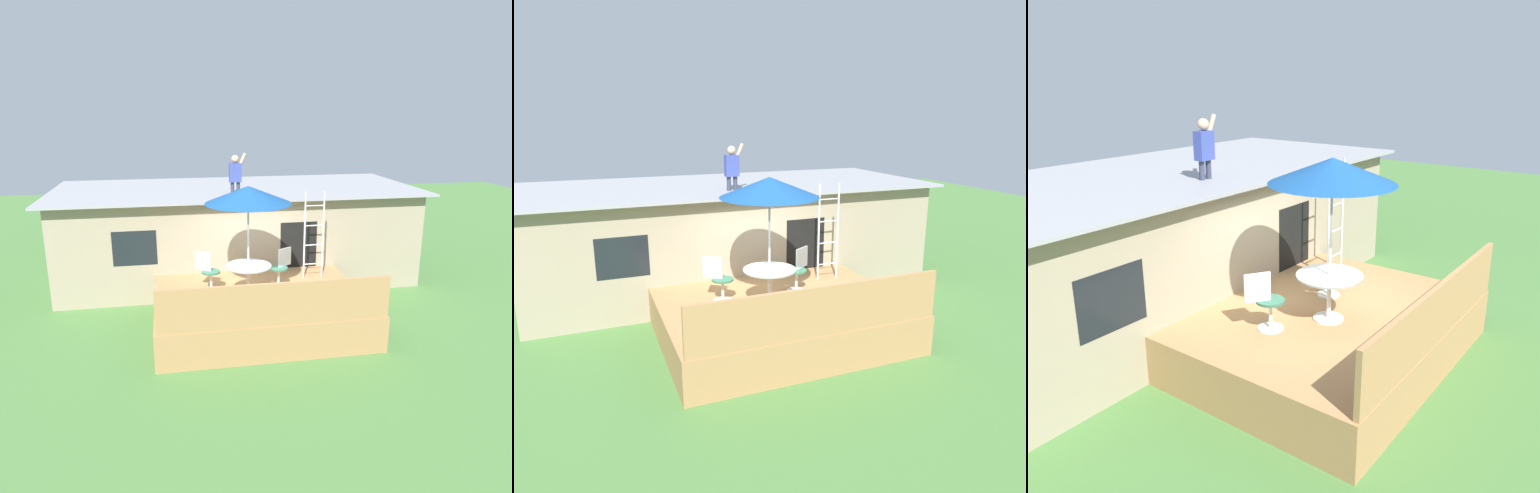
# 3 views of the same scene
# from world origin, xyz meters

# --- Properties ---
(ground_plane) EXTENTS (40.00, 40.00, 0.00)m
(ground_plane) POSITION_xyz_m (0.00, 0.00, 0.00)
(ground_plane) COLOR #477538
(house) EXTENTS (10.50, 4.50, 2.71)m
(house) POSITION_xyz_m (-0.00, 3.60, 1.36)
(house) COLOR gray
(house) RESTS_ON ground
(deck) EXTENTS (4.78, 3.89, 0.80)m
(deck) POSITION_xyz_m (0.00, 0.00, 0.40)
(deck) COLOR #A87A4C
(deck) RESTS_ON ground
(deck_railing) EXTENTS (4.68, 0.08, 0.90)m
(deck_railing) POSITION_xyz_m (0.00, -1.90, 1.25)
(deck_railing) COLOR #A87A4C
(deck_railing) RESTS_ON deck
(patio_table) EXTENTS (1.04, 1.04, 0.74)m
(patio_table) POSITION_xyz_m (-0.28, -0.25, 1.39)
(patio_table) COLOR silver
(patio_table) RESTS_ON deck
(patio_umbrella) EXTENTS (1.90, 1.90, 2.54)m
(patio_umbrella) POSITION_xyz_m (-0.28, -0.25, 3.15)
(patio_umbrella) COLOR silver
(patio_umbrella) RESTS_ON deck
(step_ladder) EXTENTS (0.52, 0.04, 2.20)m
(step_ladder) POSITION_xyz_m (1.55, 0.75, 1.90)
(step_ladder) COLOR silver
(step_ladder) RESTS_ON deck
(person_figure) EXTENTS (0.47, 0.20, 1.11)m
(person_figure) POSITION_xyz_m (-0.17, 2.40, 3.32)
(person_figure) COLOR #33384C
(person_figure) RESTS_ON house
(patio_chair_left) EXTENTS (0.57, 0.46, 0.92)m
(patio_chair_left) POSITION_xyz_m (-1.14, 0.31, 1.26)
(patio_chair_left) COLOR silver
(patio_chair_left) RESTS_ON deck
(patio_chair_right) EXTENTS (0.57, 0.45, 0.92)m
(patio_chair_right) POSITION_xyz_m (0.60, 0.29, 1.26)
(patio_chair_right) COLOR silver
(patio_chair_right) RESTS_ON deck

